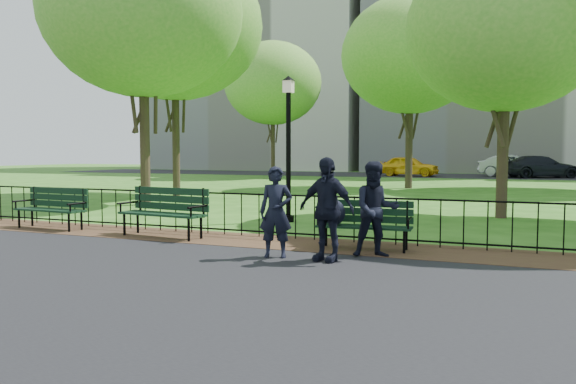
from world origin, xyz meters
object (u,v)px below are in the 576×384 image
at_px(tree_near_e, 506,28).
at_px(sedan_silver, 514,166).
at_px(tree_far_w, 273,83).
at_px(person_right, 326,209).
at_px(tree_far_c, 410,55).
at_px(person_mid, 376,209).
at_px(lamppost, 288,143).
at_px(tree_near_w, 143,11).
at_px(park_bench_main, 350,216).
at_px(taxi, 408,166).
at_px(person_left, 276,212).
at_px(park_bench_left_b, 53,204).
at_px(park_bench_left_a, 165,207).
at_px(tree_mid_w, 174,25).
at_px(sedan_dark, 541,167).

relative_size(tree_near_e, sedan_silver, 1.51).
xyz_separation_m(tree_far_w, person_right, (12.81, -27.10, -5.62)).
distance_m(tree_near_e, sedan_silver, 27.58).
relative_size(tree_far_c, person_mid, 5.85).
bearing_deg(person_right, person_mid, 56.03).
bearing_deg(lamppost, person_right, -61.22).
relative_size(tree_near_w, tree_near_e, 1.27).
distance_m(lamppost, tree_far_w, 25.23).
height_order(park_bench_main, taxi, taxi).
bearing_deg(park_bench_main, person_left, -130.42).
bearing_deg(person_mid, person_right, -160.13).
xyz_separation_m(person_left, sedan_silver, (3.47, 34.71, 0.03)).
height_order(lamppost, person_right, lamppost).
distance_m(park_bench_left_b, taxi, 31.78).
xyz_separation_m(tree_near_w, person_right, (8.58, -6.96, -5.45)).
bearing_deg(person_right, lamppost, 130.97).
height_order(park_bench_main, person_right, person_right).
relative_size(tree_far_w, person_left, 6.22).
xyz_separation_m(park_bench_left_a, tree_near_w, (-4.72, 5.75, 5.66)).
bearing_deg(sedan_silver, tree_near_e, -170.82).
height_order(tree_near_w, tree_far_c, tree_far_c).
bearing_deg(taxi, park_bench_left_a, -173.29).
bearing_deg(park_bench_main, tree_far_w, 112.39).
distance_m(person_right, taxi, 33.28).
bearing_deg(tree_mid_w, taxi, 76.32).
relative_size(tree_near_e, tree_mid_w, 0.73).
relative_size(tree_far_w, sedan_dark, 1.79).
relative_size(taxi, sedan_silver, 0.93).
height_order(tree_mid_w, person_mid, tree_mid_w).
bearing_deg(lamppost, tree_near_w, 158.15).
distance_m(park_bench_left_b, tree_far_c, 19.26).
bearing_deg(person_right, tree_far_c, 108.40).
bearing_deg(park_bench_left_b, park_bench_left_a, 2.06).
xyz_separation_m(park_bench_main, person_left, (-0.90, -1.22, 0.16)).
distance_m(tree_far_w, person_right, 30.50).
relative_size(lamppost, tree_near_w, 0.40).
bearing_deg(sedan_silver, sedan_dark, -115.01).
xyz_separation_m(lamppost, taxi, (-2.07, 28.45, -1.21)).
distance_m(park_bench_left_a, person_right, 4.04).
bearing_deg(person_left, tree_near_e, 52.62).
relative_size(park_bench_main, tree_near_w, 0.19).
relative_size(park_bench_left_b, tree_far_w, 0.19).
xyz_separation_m(tree_near_w, tree_far_c, (6.51, 12.02, 0.10)).
distance_m(taxi, sedan_dark, 8.89).
relative_size(person_right, taxi, 0.38).
height_order(person_right, sedan_dark, person_right).
distance_m(park_bench_main, park_bench_left_a, 3.89).
bearing_deg(tree_near_e, sedan_dark, 85.84).
bearing_deg(taxi, tree_far_c, -164.47).
relative_size(park_bench_left_b, tree_mid_w, 0.18).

